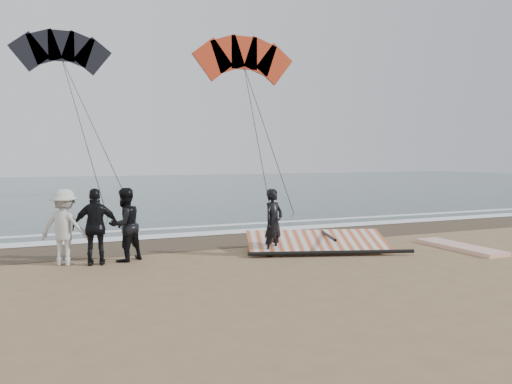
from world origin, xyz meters
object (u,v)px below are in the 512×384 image
Objects in this scene: board_white at (460,247)px; sail_rig at (313,244)px; man_main at (273,222)px; board_cream at (285,240)px.

sail_rig is at bearing 160.52° from board_white.
sail_rig is at bearing -19.35° from man_main.
man_main reaches higher than sail_rig.
board_cream is (-4.02, 3.03, -0.00)m from board_white.
board_white is 5.04m from board_cream.
board_white is (5.28, -1.19, -0.83)m from man_main.
board_white reaches higher than board_cream.
man_main reaches higher than board_white.
sail_rig is (0.02, -1.67, 0.14)m from board_cream.
board_white is 1.07× the size of board_cream.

